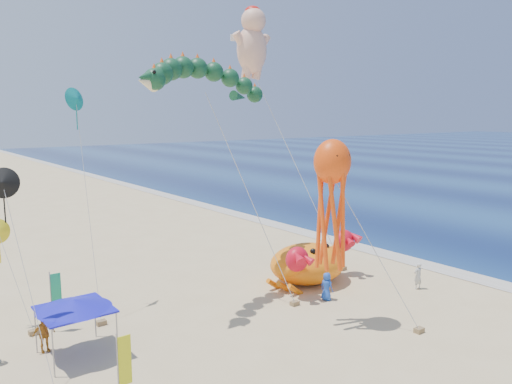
% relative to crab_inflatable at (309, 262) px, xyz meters
% --- Properties ---
extents(ground, '(320.00, 320.00, 0.00)m').
position_rel_crab_inflatable_xyz_m(ground, '(-2.42, -1.99, -1.41)').
color(ground, '#D1B784').
rests_on(ground, ground).
extents(foam_strip, '(320.00, 320.00, 0.00)m').
position_rel_crab_inflatable_xyz_m(foam_strip, '(9.58, -1.99, -1.40)').
color(foam_strip, silver).
rests_on(foam_strip, ground).
extents(crab_inflatable, '(7.28, 5.58, 3.19)m').
position_rel_crab_inflatable_xyz_m(crab_inflatable, '(0.00, 0.00, 0.00)').
color(crab_inflatable, orange).
rests_on(crab_inflatable, ground).
extents(dragon_kite, '(10.30, 6.95, 13.88)m').
position_rel_crab_inflatable_xyz_m(dragon_kite, '(-6.95, 1.66, 11.33)').
color(dragon_kite, '#0F3920').
rests_on(dragon_kite, ground).
extents(cherub_kite, '(4.37, 8.06, 18.91)m').
position_rel_crab_inflatable_xyz_m(cherub_kite, '(0.86, 7.27, 15.02)').
color(cherub_kite, '#F5B495').
rests_on(cherub_kite, ground).
extents(octopus_kite, '(4.18, 4.60, 9.82)m').
position_rel_crab_inflatable_xyz_m(octopus_kite, '(-3.83, -5.56, 5.60)').
color(octopus_kite, '#FF4B0D').
rests_on(octopus_kite, ground).
extents(canopy_blue, '(3.34, 3.34, 2.71)m').
position_rel_crab_inflatable_xyz_m(canopy_blue, '(-15.55, -0.85, 1.04)').
color(canopy_blue, gray).
rests_on(canopy_blue, ground).
extents(feather_flags, '(7.27, 9.06, 3.20)m').
position_rel_crab_inflatable_xyz_m(feather_flags, '(-18.32, -2.08, 0.61)').
color(feather_flags, gray).
rests_on(feather_flags, ground).
extents(beachgoers, '(24.30, 8.58, 1.85)m').
position_rel_crab_inflatable_xyz_m(beachgoers, '(-13.28, -3.36, -0.53)').
color(beachgoers, blue).
rests_on(beachgoers, ground).
extents(small_kites, '(8.94, 10.41, 12.56)m').
position_rel_crab_inflatable_xyz_m(small_kites, '(-17.21, 1.57, 5.59)').
color(small_kites, yellow).
rests_on(small_kites, ground).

